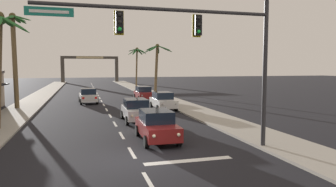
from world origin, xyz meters
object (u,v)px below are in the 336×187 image
(palm_right_third, at_px, (157,60))
(palm_right_farthest, at_px, (137,57))
(palm_left_third, at_px, (14,47))
(sedan_parked_mid_kerb, at_px, (143,93))
(sedan_third_in_queue, at_px, (136,110))
(town_gateway_arch, at_px, (90,65))
(sedan_lead_at_stop_bar, at_px, (157,125))
(sedan_parked_nearest_kerb, at_px, (163,101))
(sedan_oncoming_far, at_px, (88,96))
(traffic_signal_mast, at_px, (202,41))

(palm_right_third, xyz_separation_m, palm_right_farthest, (-0.37, 14.30, 0.80))
(palm_left_third, bearing_deg, sedan_parked_mid_kerb, 20.65)
(palm_right_farthest, bearing_deg, palm_left_third, -122.45)
(sedan_third_in_queue, relative_size, town_gateway_arch, 0.30)
(palm_right_third, bearing_deg, sedan_lead_at_stop_bar, -103.56)
(sedan_lead_at_stop_bar, xyz_separation_m, sedan_third_in_queue, (-0.07, 6.38, 0.00))
(sedan_lead_at_stop_bar, bearing_deg, palm_left_third, 122.28)
(sedan_parked_nearest_kerb, height_order, palm_left_third, palm_left_third)
(sedan_oncoming_far, xyz_separation_m, sedan_parked_mid_kerb, (6.69, 1.63, 0.00))
(sedan_parked_mid_kerb, distance_m, palm_left_third, 15.28)
(sedan_parked_nearest_kerb, height_order, sedan_parked_mid_kerb, same)
(sedan_third_in_queue, relative_size, palm_right_farthest, 0.58)
(sedan_lead_at_stop_bar, bearing_deg, town_gateway_arch, 91.45)
(sedan_parked_nearest_kerb, bearing_deg, sedan_lead_at_stop_bar, -106.31)
(sedan_parked_nearest_kerb, height_order, palm_right_farthest, palm_right_farthest)
(sedan_lead_at_stop_bar, xyz_separation_m, palm_left_third, (-10.07, 15.94, 5.17))
(sedan_parked_mid_kerb, bearing_deg, sedan_third_in_queue, -103.28)
(traffic_signal_mast, bearing_deg, sedan_lead_at_stop_bar, 115.69)
(sedan_oncoming_far, relative_size, palm_left_third, 0.49)
(sedan_parked_nearest_kerb, xyz_separation_m, town_gateway_arch, (-5.26, 56.53, 3.64))
(sedan_third_in_queue, bearing_deg, sedan_parked_nearest_kerb, 57.66)
(sedan_parked_mid_kerb, bearing_deg, palm_left_third, -159.35)
(sedan_oncoming_far, relative_size, town_gateway_arch, 0.30)
(sedan_parked_mid_kerb, distance_m, palm_right_third, 8.17)
(palm_right_third, distance_m, town_gateway_arch, 42.21)
(sedan_third_in_queue, bearing_deg, palm_right_third, 72.35)
(palm_left_third, xyz_separation_m, town_gateway_arch, (8.34, 52.65, -1.53))
(traffic_signal_mast, bearing_deg, palm_right_third, 80.39)
(traffic_signal_mast, height_order, sedan_lead_at_stop_bar, traffic_signal_mast)
(sedan_lead_at_stop_bar, height_order, sedan_parked_nearest_kerb, same)
(sedan_oncoming_far, bearing_deg, palm_left_third, -153.01)
(sedan_parked_nearest_kerb, distance_m, palm_right_third, 16.04)
(palm_right_farthest, relative_size, town_gateway_arch, 0.52)
(palm_left_third, bearing_deg, town_gateway_arch, 81.00)
(sedan_oncoming_far, distance_m, palm_right_farthest, 24.60)
(traffic_signal_mast, height_order, sedan_oncoming_far, traffic_signal_mast)
(sedan_third_in_queue, relative_size, sedan_oncoming_far, 0.99)
(sedan_third_in_queue, height_order, palm_left_third, palm_left_third)
(sedan_lead_at_stop_bar, distance_m, sedan_third_in_queue, 6.38)
(traffic_signal_mast, distance_m, town_gateway_arch, 71.67)
(palm_right_farthest, bearing_deg, sedan_parked_nearest_kerb, -95.16)
(sedan_parked_mid_kerb, xyz_separation_m, palm_left_third, (-13.45, -5.07, 5.17))
(sedan_third_in_queue, distance_m, sedan_oncoming_far, 13.40)
(palm_left_third, distance_m, palm_right_third, 20.11)
(traffic_signal_mast, xyz_separation_m, palm_right_farthest, (4.74, 44.51, 0.66))
(sedan_lead_at_stop_bar, distance_m, town_gateway_arch, 68.71)
(palm_right_farthest, bearing_deg, sedan_parked_mid_kerb, -97.78)
(traffic_signal_mast, relative_size, town_gateway_arch, 0.74)
(palm_left_third, relative_size, palm_right_farthest, 1.19)
(sedan_parked_mid_kerb, relative_size, town_gateway_arch, 0.30)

